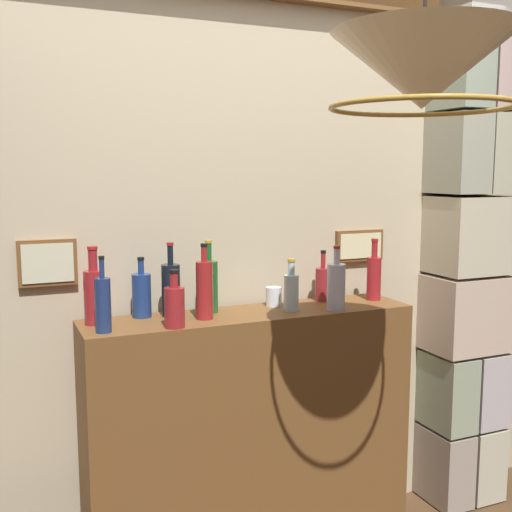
% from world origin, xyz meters
% --- Properties ---
extents(panelled_rear_partition, '(3.65, 0.15, 2.90)m').
position_xyz_m(panelled_rear_partition, '(-0.00, 1.10, 1.51)').
color(panelled_rear_partition, '#BCAD8E').
rests_on(panelled_rear_partition, ground).
extents(stone_pillar, '(0.40, 0.35, 2.82)m').
position_xyz_m(stone_pillar, '(1.23, 0.95, 1.41)').
color(stone_pillar, gray).
rests_on(stone_pillar, ground).
extents(bar_shelf_unit, '(1.44, 0.33, 1.14)m').
position_xyz_m(bar_shelf_unit, '(0.00, 0.86, 0.57)').
color(bar_shelf_unit, brown).
rests_on(bar_shelf_unit, ground).
extents(liquor_bottle_rum, '(0.08, 0.08, 0.28)m').
position_xyz_m(liquor_bottle_rum, '(0.36, 0.76, 1.25)').
color(liquor_bottle_rum, '#B7B8D1').
rests_on(liquor_bottle_rum, bar_shelf_unit).
extents(liquor_bottle_gin, '(0.08, 0.08, 0.31)m').
position_xyz_m(liquor_bottle_gin, '(-0.65, 0.92, 1.26)').
color(liquor_bottle_gin, maroon).
rests_on(liquor_bottle_gin, bar_shelf_unit).
extents(liquor_bottle_vermouth, '(0.06, 0.06, 0.23)m').
position_xyz_m(liquor_bottle_vermouth, '(0.17, 0.82, 1.23)').
color(liquor_bottle_vermouth, silver).
rests_on(liquor_bottle_vermouth, bar_shelf_unit).
extents(liquor_bottle_rye, '(0.08, 0.08, 0.23)m').
position_xyz_m(liquor_bottle_rye, '(-0.37, 0.74, 1.23)').
color(liquor_bottle_rye, maroon).
rests_on(liquor_bottle_rye, bar_shelf_unit).
extents(liquor_bottle_bourbon, '(0.07, 0.07, 0.31)m').
position_xyz_m(liquor_bottle_bourbon, '(-0.22, 0.83, 1.26)').
color(liquor_bottle_bourbon, maroon).
rests_on(liquor_bottle_bourbon, bar_shelf_unit).
extents(liquor_bottle_scotch, '(0.08, 0.08, 0.25)m').
position_xyz_m(liquor_bottle_scotch, '(-0.45, 0.96, 1.24)').
color(liquor_bottle_scotch, navy).
rests_on(liquor_bottle_scotch, bar_shelf_unit).
extents(liquor_bottle_whiskey, '(0.07, 0.07, 0.29)m').
position_xyz_m(liquor_bottle_whiskey, '(0.63, 0.88, 1.25)').
color(liquor_bottle_whiskey, maroon).
rests_on(liquor_bottle_whiskey, bar_shelf_unit).
extents(liquor_bottle_vodka, '(0.08, 0.08, 0.31)m').
position_xyz_m(liquor_bottle_vodka, '(-0.33, 0.93, 1.26)').
color(liquor_bottle_vodka, black).
rests_on(liquor_bottle_vodka, bar_shelf_unit).
extents(liquor_bottle_sherry, '(0.08, 0.08, 0.31)m').
position_xyz_m(liquor_bottle_sherry, '(-0.16, 0.93, 1.26)').
color(liquor_bottle_sherry, '#1A5523').
rests_on(liquor_bottle_sherry, bar_shelf_unit).
extents(liquor_bottle_brandy, '(0.06, 0.06, 0.29)m').
position_xyz_m(liquor_bottle_brandy, '(-0.64, 0.77, 1.25)').
color(liquor_bottle_brandy, navy).
rests_on(liquor_bottle_brandy, bar_shelf_unit).
extents(liquor_bottle_mezcal, '(0.07, 0.07, 0.24)m').
position_xyz_m(liquor_bottle_mezcal, '(0.40, 0.95, 1.22)').
color(liquor_bottle_mezcal, maroon).
rests_on(liquor_bottle_mezcal, bar_shelf_unit).
extents(glass_tumbler_rocks, '(0.07, 0.07, 0.09)m').
position_xyz_m(glass_tumbler_rocks, '(0.14, 0.94, 1.18)').
color(glass_tumbler_rocks, silver).
rests_on(glass_tumbler_rocks, bar_shelf_unit).
extents(pendant_lamp, '(0.56, 0.56, 0.48)m').
position_xyz_m(pendant_lamp, '(0.21, 0.03, 2.03)').
color(pendant_lamp, '#EFE5C6').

